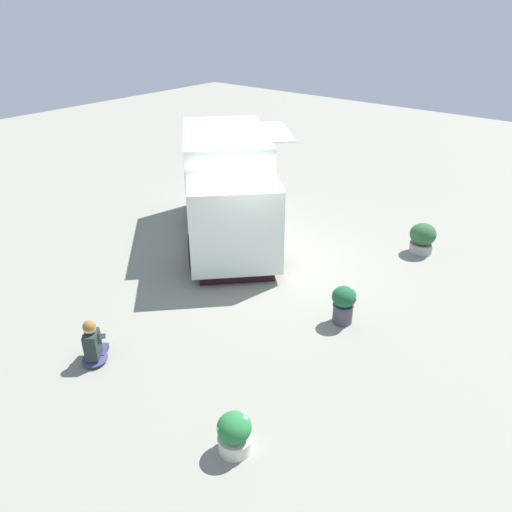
{
  "coord_description": "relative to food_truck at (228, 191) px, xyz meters",
  "views": [
    {
      "loc": [
        6.77,
        -8.07,
        5.74
      ],
      "look_at": [
        1.12,
        -1.14,
        1.14
      ],
      "focal_mm": 35.93,
      "sensor_mm": 36.0,
      "label": 1
    }
  ],
  "objects": [
    {
      "name": "ground_plane",
      "position": [
        1.55,
        -1.02,
        -1.26
      ],
      "size": [
        40.0,
        40.0,
        0.0
      ],
      "primitive_type": "plane",
      "color": "gray"
    },
    {
      "name": "planter_flowering_side",
      "position": [
        4.83,
        -5.27,
        -0.94
      ],
      "size": [
        0.49,
        0.49,
        0.63
      ],
      "color": "beige",
      "rests_on": "ground_plane"
    },
    {
      "name": "food_truck",
      "position": [
        0.0,
        0.0,
        0.0
      ],
      "size": [
        5.06,
        4.98,
        2.62
      ],
      "color": "white",
      "rests_on": "ground_plane"
    },
    {
      "name": "planter_flowering_near",
      "position": [
        4.31,
        2.3,
        -0.87
      ],
      "size": [
        0.63,
        0.63,
        0.76
      ],
      "color": "#979895",
      "rests_on": "ground_plane"
    },
    {
      "name": "planter_flowering_far",
      "position": [
        4.37,
        -1.56,
        -0.83
      ],
      "size": [
        0.47,
        0.47,
        0.77
      ],
      "color": "#4F4754",
      "rests_on": "ground_plane"
    },
    {
      "name": "person_customer",
      "position": [
        1.62,
        -5.32,
        -0.92
      ],
      "size": [
        0.7,
        0.75,
        0.84
      ],
      "color": "navy",
      "rests_on": "ground_plane"
    }
  ]
}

